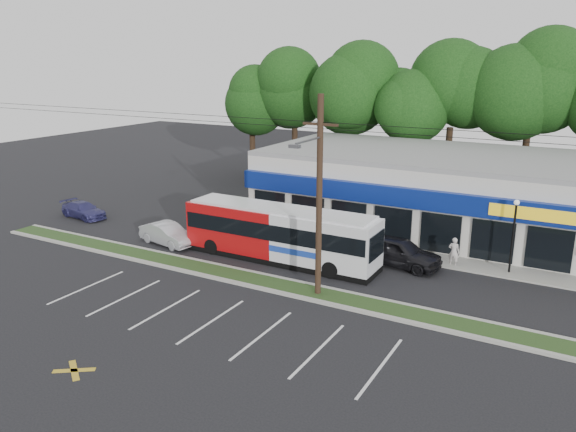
{
  "coord_description": "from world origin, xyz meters",
  "views": [
    {
      "loc": [
        14.53,
        -22.67,
        11.56
      ],
      "look_at": [
        -0.97,
        5.0,
        2.63
      ],
      "focal_mm": 35.0,
      "sensor_mm": 36.0,
      "label": 1
    }
  ],
  "objects_px": {
    "car_dark": "(399,252)",
    "car_blue": "(84,210)",
    "utility_pole": "(316,191)",
    "pedestrian_a": "(454,252)",
    "lamp_post": "(514,228)",
    "pedestrian_b": "(354,251)",
    "metrobus": "(280,233)",
    "car_silver": "(168,234)"
  },
  "relations": [
    {
      "from": "car_dark",
      "to": "car_blue",
      "type": "distance_m",
      "value": 23.99
    },
    {
      "from": "utility_pole",
      "to": "car_dark",
      "type": "bearing_deg",
      "value": 68.9
    },
    {
      "from": "utility_pole",
      "to": "pedestrian_a",
      "type": "xyz_separation_m",
      "value": [
        5.15,
        7.57,
        -4.55
      ]
    },
    {
      "from": "car_blue",
      "to": "lamp_post",
      "type": "bearing_deg",
      "value": -75.87
    },
    {
      "from": "pedestrian_b",
      "to": "utility_pole",
      "type": "bearing_deg",
      "value": 84.4
    },
    {
      "from": "metrobus",
      "to": "pedestrian_a",
      "type": "relative_size",
      "value": 6.95
    },
    {
      "from": "utility_pole",
      "to": "lamp_post",
      "type": "distance_m",
      "value": 11.67
    },
    {
      "from": "lamp_post",
      "to": "pedestrian_b",
      "type": "height_order",
      "value": "lamp_post"
    },
    {
      "from": "metrobus",
      "to": "car_blue",
      "type": "relative_size",
      "value": 2.96
    },
    {
      "from": "car_silver",
      "to": "car_blue",
      "type": "distance_m",
      "value": 9.88
    },
    {
      "from": "lamp_post",
      "to": "car_dark",
      "type": "height_order",
      "value": "lamp_post"
    },
    {
      "from": "lamp_post",
      "to": "metrobus",
      "type": "bearing_deg",
      "value": -160.61
    },
    {
      "from": "utility_pole",
      "to": "car_silver",
      "type": "bearing_deg",
      "value": 167.73
    },
    {
      "from": "lamp_post",
      "to": "car_blue",
      "type": "xyz_separation_m",
      "value": [
        -29.72,
        -3.54,
        -2.08
      ]
    },
    {
      "from": "lamp_post",
      "to": "car_silver",
      "type": "height_order",
      "value": "lamp_post"
    },
    {
      "from": "utility_pole",
      "to": "pedestrian_b",
      "type": "xyz_separation_m",
      "value": [
        0.02,
        5.07,
        -4.63
      ]
    },
    {
      "from": "metrobus",
      "to": "car_blue",
      "type": "xyz_separation_m",
      "value": [
        -17.5,
        0.76,
        -1.12
      ]
    },
    {
      "from": "car_silver",
      "to": "car_blue",
      "type": "bearing_deg",
      "value": 89.93
    },
    {
      "from": "utility_pole",
      "to": "car_silver",
      "type": "xyz_separation_m",
      "value": [
        -11.83,
        2.57,
        -4.72
      ]
    },
    {
      "from": "lamp_post",
      "to": "car_silver",
      "type": "distance_m",
      "value": 20.78
    },
    {
      "from": "utility_pole",
      "to": "car_blue",
      "type": "relative_size",
      "value": 12.36
    },
    {
      "from": "car_dark",
      "to": "car_silver",
      "type": "relative_size",
      "value": 1.18
    },
    {
      "from": "car_dark",
      "to": "pedestrian_a",
      "type": "relative_size",
      "value": 2.87
    },
    {
      "from": "utility_pole",
      "to": "metrobus",
      "type": "relative_size",
      "value": 4.17
    },
    {
      "from": "utility_pole",
      "to": "metrobus",
      "type": "bearing_deg",
      "value": 138.59
    },
    {
      "from": "utility_pole",
      "to": "pedestrian_a",
      "type": "relative_size",
      "value": 29.0
    },
    {
      "from": "car_blue",
      "to": "pedestrian_a",
      "type": "distance_m",
      "value": 26.9
    },
    {
      "from": "car_dark",
      "to": "pedestrian_b",
      "type": "distance_m",
      "value": 2.57
    },
    {
      "from": "metrobus",
      "to": "car_dark",
      "type": "height_order",
      "value": "metrobus"
    },
    {
      "from": "utility_pole",
      "to": "metrobus",
      "type": "height_order",
      "value": "utility_pole"
    },
    {
      "from": "lamp_post",
      "to": "car_dark",
      "type": "distance_m",
      "value": 6.33
    },
    {
      "from": "car_silver",
      "to": "pedestrian_b",
      "type": "distance_m",
      "value": 12.12
    },
    {
      "from": "utility_pole",
      "to": "pedestrian_a",
      "type": "distance_m",
      "value": 10.23
    },
    {
      "from": "metrobus",
      "to": "car_blue",
      "type": "bearing_deg",
      "value": 177.49
    },
    {
      "from": "car_silver",
      "to": "pedestrian_b",
      "type": "xyz_separation_m",
      "value": [
        11.86,
        2.5,
        0.1
      ]
    },
    {
      "from": "car_dark",
      "to": "pedestrian_a",
      "type": "bearing_deg",
      "value": -54.29
    },
    {
      "from": "car_blue",
      "to": "pedestrian_a",
      "type": "bearing_deg",
      "value": -75.74
    },
    {
      "from": "car_dark",
      "to": "pedestrian_a",
      "type": "distance_m",
      "value": 3.14
    },
    {
      "from": "utility_pole",
      "to": "car_blue",
      "type": "distance_m",
      "value": 22.51
    },
    {
      "from": "car_blue",
      "to": "pedestrian_a",
      "type": "relative_size",
      "value": 2.35
    },
    {
      "from": "pedestrian_a",
      "to": "lamp_post",
      "type": "bearing_deg",
      "value": -174.15
    },
    {
      "from": "utility_pole",
      "to": "pedestrian_b",
      "type": "relative_size",
      "value": 31.87
    }
  ]
}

